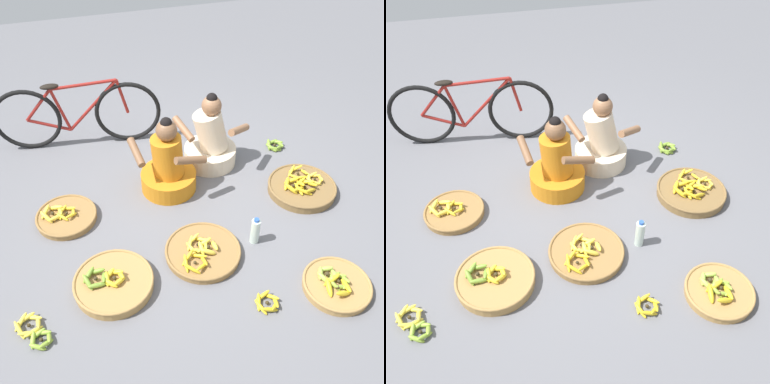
# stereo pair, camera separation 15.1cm
# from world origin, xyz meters

# --- Properties ---
(ground_plane) EXTENTS (10.00, 10.00, 0.00)m
(ground_plane) POSITION_xyz_m (0.00, 0.00, 0.00)
(ground_plane) COLOR slate
(vendor_woman_front) EXTENTS (0.65, 0.53, 0.78)m
(vendor_woman_front) POSITION_xyz_m (-0.09, 0.30, 0.25)
(vendor_woman_front) COLOR orange
(vendor_woman_front) RESTS_ON ground
(vendor_woman_behind) EXTENTS (0.72, 0.55, 0.79)m
(vendor_woman_behind) POSITION_xyz_m (0.41, 0.57, 0.25)
(vendor_woman_behind) COLOR beige
(vendor_woman_behind) RESTS_ON ground
(bicycle_leaning) EXTENTS (1.70, 0.27, 0.73)m
(bicycle_leaning) POSITION_xyz_m (-0.80, 1.26, 0.36)
(bicycle_leaning) COLOR black
(bicycle_leaning) RESTS_ON ground
(banana_basket_near_bicycle) EXTENTS (0.64, 0.64, 0.16)m
(banana_basket_near_bicycle) POSITION_xyz_m (1.11, -0.10, 0.05)
(banana_basket_near_bicycle) COLOR brown
(banana_basket_near_bicycle) RESTS_ON ground
(banana_basket_back_left) EXTENTS (0.53, 0.53, 0.13)m
(banana_basket_back_left) POSITION_xyz_m (-1.06, 0.13, 0.04)
(banana_basket_back_left) COLOR olive
(banana_basket_back_left) RESTS_ON ground
(banana_basket_back_right) EXTENTS (0.61, 0.61, 0.16)m
(banana_basket_back_right) POSITION_xyz_m (-0.77, -0.70, 0.05)
(banana_basket_back_right) COLOR #A87F47
(banana_basket_back_right) RESTS_ON ground
(banana_basket_back_center) EXTENTS (0.52, 0.52, 0.15)m
(banana_basket_back_center) POSITION_xyz_m (0.85, -1.19, 0.04)
(banana_basket_back_center) COLOR #A87F47
(banana_basket_back_center) RESTS_ON ground
(banana_basket_front_left) EXTENTS (0.62, 0.62, 0.13)m
(banana_basket_front_left) POSITION_xyz_m (-0.02, -0.59, 0.04)
(banana_basket_front_left) COLOR olive
(banana_basket_front_left) RESTS_ON ground
(loose_bananas_near_vendor) EXTENTS (0.22, 0.22, 0.09)m
(loose_bananas_near_vendor) POSITION_xyz_m (1.15, 0.61, 0.03)
(loose_bananas_near_vendor) COLOR olive
(loose_bananas_near_vendor) RESTS_ON ground
(loose_bananas_mid_right) EXTENTS (0.28, 0.34, 0.09)m
(loose_bananas_mid_right) POSITION_xyz_m (-1.36, -0.94, 0.03)
(loose_bananas_mid_right) COLOR yellow
(loose_bananas_mid_right) RESTS_ON ground
(loose_bananas_front_right) EXTENTS (0.20, 0.21, 0.09)m
(loose_bananas_front_right) POSITION_xyz_m (0.29, -1.18, 0.03)
(loose_bananas_front_right) COLOR gold
(loose_bananas_front_right) RESTS_ON ground
(water_bottle) EXTENTS (0.08, 0.08, 0.26)m
(water_bottle) POSITION_xyz_m (0.44, -0.57, 0.12)
(water_bottle) COLOR silver
(water_bottle) RESTS_ON ground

